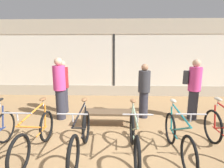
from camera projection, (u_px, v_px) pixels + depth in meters
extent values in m
plane|color=#99754C|center=(109.00, 147.00, 3.56)|extent=(24.00, 24.00, 0.00)
cube|color=#B2A893|center=(114.00, 90.00, 7.61)|extent=(12.00, 0.08, 0.45)
cube|color=silver|center=(114.00, 60.00, 7.36)|extent=(12.00, 0.04, 2.15)
cube|color=#B2A893|center=(114.00, 26.00, 7.10)|extent=(12.00, 0.08, 0.60)
cube|color=black|center=(114.00, 61.00, 7.34)|extent=(0.08, 0.02, 2.15)
torus|color=black|center=(5.00, 127.00, 3.75)|extent=(0.04, 0.66, 0.66)
cylinder|color=navy|center=(3.00, 117.00, 3.66)|extent=(0.03, 0.11, 0.49)
cylinder|color=#B2B2B7|center=(0.00, 104.00, 3.56)|extent=(0.02, 0.02, 0.14)
torus|color=black|center=(47.00, 126.00, 3.80)|extent=(0.05, 0.66, 0.66)
torus|color=black|center=(19.00, 155.00, 2.75)|extent=(0.05, 0.66, 0.66)
cylinder|color=orange|center=(33.00, 127.00, 3.19)|extent=(0.03, 1.00, 0.51)
cylinder|color=orange|center=(45.00, 116.00, 3.71)|extent=(0.03, 0.11, 0.49)
cylinder|color=orange|center=(32.00, 112.00, 3.16)|extent=(0.03, 0.93, 0.10)
cylinder|color=orange|center=(42.00, 131.00, 3.56)|extent=(0.03, 0.48, 0.03)
cylinder|color=#B2B2B7|center=(43.00, 103.00, 3.61)|extent=(0.02, 0.02, 0.14)
ellipsoid|color=brown|center=(43.00, 99.00, 3.60)|extent=(0.11, 0.22, 0.06)
cylinder|color=#B2B2B7|center=(17.00, 117.00, 2.69)|extent=(0.02, 0.02, 0.12)
cylinder|color=#ADADB2|center=(17.00, 113.00, 2.68)|extent=(0.46, 0.02, 0.02)
torus|color=black|center=(86.00, 127.00, 3.72)|extent=(0.06, 0.69, 0.69)
torus|color=black|center=(73.00, 157.00, 2.68)|extent=(0.06, 0.69, 0.69)
cylinder|color=black|center=(80.00, 128.00, 3.11)|extent=(0.03, 1.00, 0.51)
cylinder|color=black|center=(85.00, 117.00, 3.64)|extent=(0.03, 0.11, 0.49)
cylinder|color=black|center=(80.00, 113.00, 3.09)|extent=(0.03, 0.93, 0.10)
cylinder|color=black|center=(84.00, 132.00, 3.49)|extent=(0.03, 0.48, 0.03)
cylinder|color=#B2B2B7|center=(85.00, 103.00, 3.54)|extent=(0.02, 0.02, 0.14)
ellipsoid|color=brown|center=(84.00, 100.00, 3.52)|extent=(0.11, 0.22, 0.06)
cylinder|color=#B2B2B7|center=(73.00, 118.00, 2.62)|extent=(0.02, 0.02, 0.12)
cylinder|color=#ADADB2|center=(73.00, 114.00, 2.61)|extent=(0.46, 0.02, 0.02)
torus|color=black|center=(132.00, 128.00, 3.68)|extent=(0.06, 0.67, 0.67)
torus|color=black|center=(137.00, 157.00, 2.69)|extent=(0.06, 0.67, 0.67)
cylinder|color=gray|center=(135.00, 129.00, 3.10)|extent=(0.03, 0.94, 0.51)
cylinder|color=gray|center=(132.00, 118.00, 3.59)|extent=(0.03, 0.11, 0.49)
cylinder|color=gray|center=(135.00, 114.00, 3.07)|extent=(0.03, 0.87, 0.10)
cylinder|color=gray|center=(133.00, 133.00, 3.45)|extent=(0.03, 0.45, 0.03)
cylinder|color=#B2B2B7|center=(133.00, 105.00, 3.49)|extent=(0.02, 0.02, 0.14)
ellipsoid|color=brown|center=(133.00, 101.00, 3.48)|extent=(0.11, 0.22, 0.06)
cylinder|color=#B2B2B7|center=(138.00, 118.00, 2.63)|extent=(0.02, 0.02, 0.12)
cylinder|color=#ADADB2|center=(138.00, 115.00, 2.62)|extent=(0.46, 0.02, 0.02)
torus|color=black|center=(170.00, 128.00, 3.70)|extent=(0.05, 0.66, 0.66)
torus|color=black|center=(189.00, 156.00, 2.72)|extent=(0.05, 0.66, 0.66)
cylinder|color=#1E7A7F|center=(180.00, 129.00, 3.12)|extent=(0.03, 0.93, 0.51)
cylinder|color=#1E7A7F|center=(171.00, 118.00, 3.61)|extent=(0.03, 0.11, 0.49)
cylinder|color=#1E7A7F|center=(180.00, 114.00, 3.10)|extent=(0.03, 0.86, 0.10)
cylinder|color=#1E7A7F|center=(173.00, 133.00, 3.48)|extent=(0.03, 0.45, 0.03)
cylinder|color=#B2B2B7|center=(173.00, 105.00, 3.51)|extent=(0.02, 0.02, 0.14)
ellipsoid|color=#B2A893|center=(173.00, 101.00, 3.50)|extent=(0.11, 0.22, 0.06)
cylinder|color=#B2B2B7|center=(191.00, 118.00, 2.66)|extent=(0.02, 0.02, 0.12)
cylinder|color=#ADADB2|center=(191.00, 114.00, 2.65)|extent=(0.46, 0.02, 0.02)
torus|color=black|center=(213.00, 127.00, 3.70)|extent=(0.05, 0.72, 0.72)
cylinder|color=red|center=(215.00, 117.00, 3.62)|extent=(0.03, 0.11, 0.49)
cylinder|color=red|center=(219.00, 132.00, 3.48)|extent=(0.03, 0.46, 0.03)
cylinder|color=#B2B2B7|center=(218.00, 103.00, 3.52)|extent=(0.02, 0.02, 0.14)
ellipsoid|color=#B2A893|center=(218.00, 99.00, 3.50)|extent=(0.11, 0.22, 0.06)
cube|color=brown|center=(110.00, 112.00, 4.51)|extent=(1.40, 0.44, 0.05)
cube|color=brown|center=(83.00, 122.00, 4.40)|extent=(0.08, 0.08, 0.35)
cube|color=brown|center=(136.00, 123.00, 4.35)|extent=(0.08, 0.08, 0.35)
cube|color=brown|center=(86.00, 117.00, 4.75)|extent=(0.08, 0.08, 0.35)
cube|color=brown|center=(134.00, 117.00, 4.70)|extent=(0.08, 0.08, 0.35)
cylinder|color=#2D2D38|center=(64.00, 100.00, 5.54)|extent=(0.31, 0.31, 0.80)
cylinder|color=maroon|center=(63.00, 78.00, 5.40)|extent=(0.41, 0.41, 0.63)
sphere|color=tan|center=(62.00, 64.00, 5.32)|extent=(0.21, 0.21, 0.21)
cylinder|color=#2D2D38|center=(193.00, 105.00, 4.98)|extent=(0.34, 0.34, 0.84)
cylinder|color=#D13D84|center=(195.00, 79.00, 4.83)|extent=(0.45, 0.45, 0.66)
sphere|color=tan|center=(197.00, 63.00, 4.75)|extent=(0.22, 0.22, 0.22)
cube|color=#38383D|center=(186.00, 77.00, 4.93)|extent=(0.22, 0.28, 0.36)
cylinder|color=#2D2D38|center=(61.00, 104.00, 4.99)|extent=(0.37, 0.37, 0.86)
cylinder|color=#D13D84|center=(59.00, 78.00, 4.84)|extent=(0.48, 0.48, 0.68)
sphere|color=tan|center=(58.00, 62.00, 4.76)|extent=(0.22, 0.22, 0.22)
cylinder|color=#2D2D38|center=(143.00, 105.00, 5.11)|extent=(0.33, 0.33, 0.77)
cylinder|color=#333338|center=(144.00, 81.00, 4.98)|extent=(0.43, 0.43, 0.61)
sphere|color=#9E7051|center=(145.00, 67.00, 4.90)|extent=(0.20, 0.20, 0.20)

